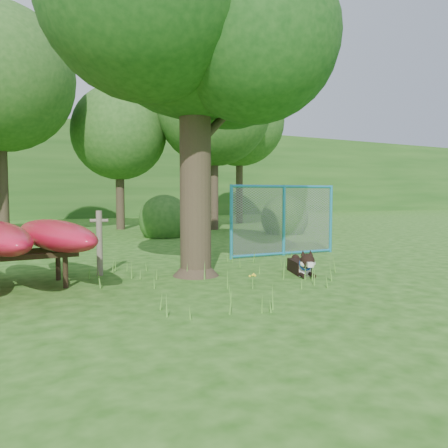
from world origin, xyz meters
name	(u,v)px	position (x,y,z in m)	size (l,w,h in m)	color
ground	(250,295)	(0.00, 0.00, 0.00)	(80.00, 80.00, 0.00)	#1F5010
oak_tree	(192,10)	(-0.12, 1.83, 4.84)	(5.60, 4.87, 7.26)	#32281B
wooden_post	(99,241)	(-1.66, 2.68, 0.65)	(0.33, 0.15, 1.22)	#655B4C
husky_dog	(302,265)	(1.74, 0.93, 0.18)	(0.60, 1.10, 0.52)	black
fence_section	(284,220)	(2.98, 3.22, 0.88)	(3.00, 0.22, 2.92)	#2996BF
wildflower_clump	(253,277)	(0.26, 0.33, 0.20)	(0.12, 0.10, 0.25)	#51902F
bg_tree_c	(119,133)	(1.50, 13.00, 4.11)	(4.00, 4.00, 6.12)	#32281B
bg_tree_d	(214,109)	(5.00, 11.00, 5.08)	(4.80, 4.80, 7.50)	#32281B
bg_tree_e	(240,121)	(8.00, 14.00, 5.23)	(4.60, 4.60, 7.55)	#32281B
shrub_right	(284,234)	(6.50, 8.00, 0.00)	(1.80, 1.80, 1.80)	#24511A
shrub_mid	(165,237)	(2.00, 9.00, 0.00)	(1.80, 1.80, 1.80)	#24511A
wooded_hillside	(43,173)	(0.00, 28.00, 3.00)	(80.00, 12.00, 6.00)	#24511A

